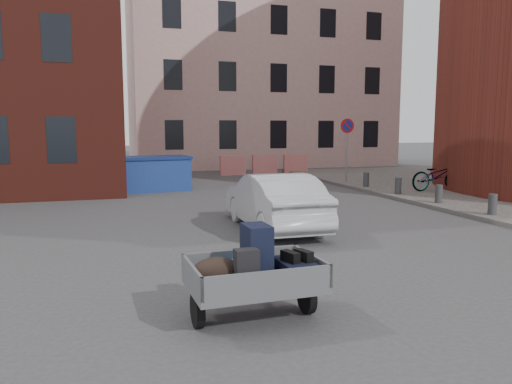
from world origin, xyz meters
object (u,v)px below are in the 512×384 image
object	(u,v)px
trailer	(253,273)
silver_car	(274,201)
bicycle	(437,175)
dumpster	(148,173)

from	to	relation	value
trailer	silver_car	size ratio (longest dim) A/B	0.45
silver_car	trailer	bearing A→B (deg)	68.62
trailer	bicycle	bearing A→B (deg)	42.22
dumpster	bicycle	xyz separation A→B (m)	(9.98, -4.00, 0.01)
trailer	bicycle	distance (m)	13.73
bicycle	silver_car	bearing A→B (deg)	117.76
silver_car	bicycle	xyz separation A→B (m)	(7.75, 4.28, 0.00)
trailer	bicycle	size ratio (longest dim) A/B	0.87
silver_car	bicycle	distance (m)	8.85
dumpster	silver_car	xyz separation A→B (m)	(2.23, -8.29, 0.01)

